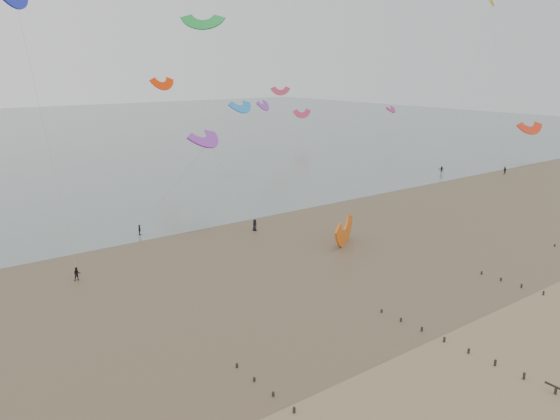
{
  "coord_description": "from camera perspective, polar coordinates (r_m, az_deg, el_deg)",
  "views": [
    {
      "loc": [
        -36.19,
        -23.61,
        25.08
      ],
      "look_at": [
        2.68,
        28.0,
        8.0
      ],
      "focal_mm": 35.0,
      "sensor_mm": 36.0,
      "label": 1
    }
  ],
  "objects": [
    {
      "name": "kitesurfers",
      "position": [
        96.58,
        1.93,
        0.28
      ],
      "size": [
        159.09,
        17.65,
        1.88
      ],
      "color": "black",
      "rests_on": "ground"
    },
    {
      "name": "sea_and_shore",
      "position": [
        70.89,
        -7.54,
        -6.04
      ],
      "size": [
        500.0,
        665.0,
        0.03
      ],
      "color": "#475654",
      "rests_on": "ground"
    },
    {
      "name": "grounded_kite",
      "position": [
        80.3,
        6.8,
        -3.5
      ],
      "size": [
        9.62,
        9.08,
        4.2
      ],
      "primitive_type": null,
      "rotation": [
        1.54,
        0.0,
        0.56
      ],
      "color": "#DE5B0E",
      "rests_on": "ground"
    },
    {
      "name": "ground",
      "position": [
        49.96,
        17.84,
        -16.11
      ],
      "size": [
        500.0,
        500.0,
        0.0
      ],
      "primitive_type": "plane",
      "color": "brown",
      "rests_on": "ground"
    }
  ]
}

